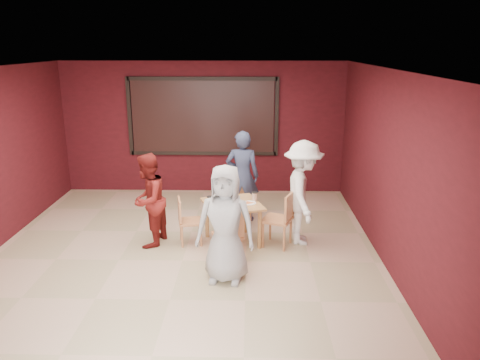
{
  "coord_description": "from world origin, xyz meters",
  "views": [
    {
      "loc": [
        1.02,
        -6.39,
        3.14
      ],
      "look_at": [
        0.85,
        0.69,
        1.07
      ],
      "focal_mm": 35.0,
      "sensor_mm": 36.0,
      "label": 1
    }
  ],
  "objects_px": {
    "chair_left": "(186,219)",
    "diner_right": "(303,193)",
    "chair_right": "(282,216)",
    "diner_back": "(242,176)",
    "diner_left": "(148,200)",
    "chair_back": "(238,200)",
    "diner_front": "(225,224)",
    "dining_table": "(232,208)",
    "chair_front": "(229,234)"
  },
  "relations": [
    {
      "from": "chair_back",
      "to": "diner_back",
      "type": "distance_m",
      "value": 0.44
    },
    {
      "from": "dining_table",
      "to": "diner_right",
      "type": "bearing_deg",
      "value": 2.95
    },
    {
      "from": "diner_left",
      "to": "diner_right",
      "type": "relative_size",
      "value": 0.89
    },
    {
      "from": "diner_front",
      "to": "dining_table",
      "type": "bearing_deg",
      "value": 95.95
    },
    {
      "from": "dining_table",
      "to": "diner_left",
      "type": "xyz_separation_m",
      "value": [
        -1.33,
        -0.1,
        0.15
      ]
    },
    {
      "from": "chair_back",
      "to": "diner_right",
      "type": "distance_m",
      "value": 1.37
    },
    {
      "from": "chair_front",
      "to": "chair_back",
      "type": "xyz_separation_m",
      "value": [
        0.09,
        1.57,
        -0.0
      ]
    },
    {
      "from": "chair_front",
      "to": "diner_front",
      "type": "bearing_deg",
      "value": -92.33
    },
    {
      "from": "diner_right",
      "to": "diner_front",
      "type": "bearing_deg",
      "value": 138.0
    },
    {
      "from": "chair_front",
      "to": "chair_right",
      "type": "xyz_separation_m",
      "value": [
        0.81,
        0.6,
        0.05
      ]
    },
    {
      "from": "chair_back",
      "to": "diner_front",
      "type": "xyz_separation_m",
      "value": [
        -0.11,
        -2.09,
        0.36
      ]
    },
    {
      "from": "chair_front",
      "to": "diner_front",
      "type": "xyz_separation_m",
      "value": [
        -0.02,
        -0.53,
        0.36
      ]
    },
    {
      "from": "diner_front",
      "to": "chair_right",
      "type": "bearing_deg",
      "value": 61.44
    },
    {
      "from": "chair_back",
      "to": "diner_back",
      "type": "relative_size",
      "value": 0.49
    },
    {
      "from": "chair_front",
      "to": "chair_back",
      "type": "distance_m",
      "value": 1.57
    },
    {
      "from": "diner_back",
      "to": "diner_right",
      "type": "xyz_separation_m",
      "value": [
        0.99,
        -1.0,
        0.01
      ]
    },
    {
      "from": "chair_right",
      "to": "diner_back",
      "type": "relative_size",
      "value": 0.54
    },
    {
      "from": "diner_left",
      "to": "diner_right",
      "type": "distance_m",
      "value": 2.47
    },
    {
      "from": "diner_back",
      "to": "diner_left",
      "type": "distance_m",
      "value": 1.88
    },
    {
      "from": "chair_right",
      "to": "diner_back",
      "type": "distance_m",
      "value": 1.39
    },
    {
      "from": "diner_left",
      "to": "diner_back",
      "type": "bearing_deg",
      "value": 140.92
    },
    {
      "from": "dining_table",
      "to": "diner_right",
      "type": "distance_m",
      "value": 1.15
    },
    {
      "from": "diner_right",
      "to": "chair_right",
      "type": "bearing_deg",
      "value": 118.1
    },
    {
      "from": "diner_front",
      "to": "diner_back",
      "type": "xyz_separation_m",
      "value": [
        0.18,
        2.31,
        0.02
      ]
    },
    {
      "from": "chair_front",
      "to": "chair_left",
      "type": "relative_size",
      "value": 1.06
    },
    {
      "from": "dining_table",
      "to": "diner_left",
      "type": "height_order",
      "value": "diner_left"
    },
    {
      "from": "chair_left",
      "to": "chair_right",
      "type": "bearing_deg",
      "value": -2.29
    },
    {
      "from": "chair_back",
      "to": "diner_left",
      "type": "height_order",
      "value": "diner_left"
    },
    {
      "from": "chair_left",
      "to": "diner_back",
      "type": "height_order",
      "value": "diner_back"
    },
    {
      "from": "chair_back",
      "to": "chair_left",
      "type": "xyz_separation_m",
      "value": [
        -0.81,
        -0.9,
        -0.02
      ]
    },
    {
      "from": "chair_left",
      "to": "diner_right",
      "type": "bearing_deg",
      "value": 3.68
    },
    {
      "from": "diner_front",
      "to": "diner_left",
      "type": "xyz_separation_m",
      "value": [
        -1.29,
        1.15,
        -0.06
      ]
    },
    {
      "from": "diner_front",
      "to": "diner_left",
      "type": "bearing_deg",
      "value": 146.3
    },
    {
      "from": "diner_front",
      "to": "chair_left",
      "type": "bearing_deg",
      "value": 128.34
    },
    {
      "from": "diner_front",
      "to": "diner_right",
      "type": "relative_size",
      "value": 0.97
    },
    {
      "from": "chair_back",
      "to": "diner_front",
      "type": "distance_m",
      "value": 2.12
    },
    {
      "from": "chair_right",
      "to": "diner_right",
      "type": "xyz_separation_m",
      "value": [
        0.34,
        0.18,
        0.34
      ]
    },
    {
      "from": "chair_back",
      "to": "chair_front",
      "type": "bearing_deg",
      "value": -93.34
    },
    {
      "from": "chair_back",
      "to": "diner_back",
      "type": "bearing_deg",
      "value": 72.59
    },
    {
      "from": "diner_back",
      "to": "diner_right",
      "type": "distance_m",
      "value": 1.41
    },
    {
      "from": "chair_right",
      "to": "diner_front",
      "type": "xyz_separation_m",
      "value": [
        -0.83,
        -1.13,
        0.31
      ]
    },
    {
      "from": "dining_table",
      "to": "chair_left",
      "type": "relative_size",
      "value": 1.42
    },
    {
      "from": "dining_table",
      "to": "chair_front",
      "type": "height_order",
      "value": "dining_table"
    },
    {
      "from": "diner_left",
      "to": "diner_right",
      "type": "xyz_separation_m",
      "value": [
        2.46,
        0.16,
        0.09
      ]
    },
    {
      "from": "chair_front",
      "to": "diner_left",
      "type": "height_order",
      "value": "diner_left"
    },
    {
      "from": "chair_front",
      "to": "diner_back",
      "type": "bearing_deg",
      "value": 84.86
    },
    {
      "from": "dining_table",
      "to": "diner_left",
      "type": "relative_size",
      "value": 0.72
    },
    {
      "from": "chair_back",
      "to": "chair_right",
      "type": "relative_size",
      "value": 0.9
    },
    {
      "from": "dining_table",
      "to": "chair_front",
      "type": "distance_m",
      "value": 0.74
    },
    {
      "from": "dining_table",
      "to": "chair_right",
      "type": "height_order",
      "value": "chair_right"
    }
  ]
}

